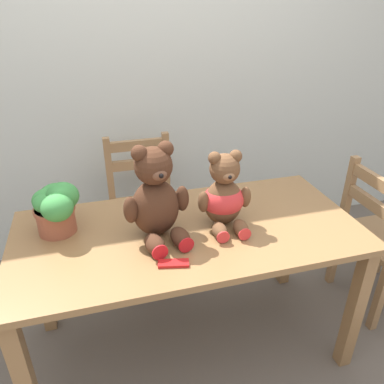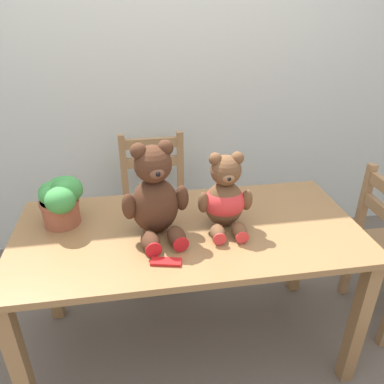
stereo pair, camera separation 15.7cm
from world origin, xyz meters
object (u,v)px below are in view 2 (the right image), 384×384
object	(u,v)px
teddy_bear_left	(155,196)
chocolate_bar	(166,262)
wooden_chair_behind	(156,206)
potted_plant	(60,198)
teddy_bear_right	(225,198)

from	to	relation	value
teddy_bear_left	chocolate_bar	size ratio (longest dim) A/B	3.47
wooden_chair_behind	potted_plant	distance (m)	0.79
wooden_chair_behind	teddy_bear_left	distance (m)	0.80
potted_plant	teddy_bear_right	bearing A→B (deg)	-10.59
wooden_chair_behind	teddy_bear_right	distance (m)	0.82
teddy_bear_right	potted_plant	distance (m)	0.71
potted_plant	chocolate_bar	size ratio (longest dim) A/B	1.99
wooden_chair_behind	potted_plant	size ratio (longest dim) A/B	3.80
teddy_bear_right	potted_plant	world-z (taller)	teddy_bear_right
wooden_chair_behind	teddy_bear_left	bearing A→B (deg)	87.27
teddy_bear_left	potted_plant	xyz separation A→B (m)	(-0.40, 0.14, -0.05)
potted_plant	chocolate_bar	xyz separation A→B (m)	(0.42, -0.36, -0.12)
wooden_chair_behind	teddy_bear_right	size ratio (longest dim) A/B	2.58
teddy_bear_left	teddy_bear_right	size ratio (longest dim) A/B	1.19
potted_plant	chocolate_bar	bearing A→B (deg)	-40.31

